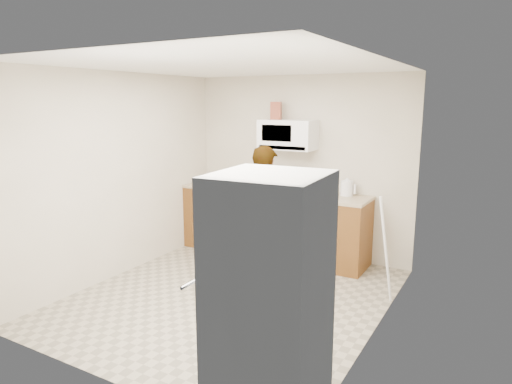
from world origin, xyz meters
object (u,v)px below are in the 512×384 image
Objects in this scene: person at (265,211)px; fridge at (269,300)px; microwave at (288,135)px; kettle at (347,188)px; saucepan at (276,183)px; gas_range at (283,223)px.

fridge is at bearing 131.97° from person.
microwave is 0.47× the size of person.
kettle is 1.02m from saucepan.
microwave is at bearing 90.00° from gas_range.
gas_range is 0.77m from person.
fridge reaches higher than person.
fridge is (1.37, -3.00, 0.36)m from gas_range.
fridge is at bearing -65.39° from gas_range.
microwave is 3.26× the size of saucepan.
person is 8.38× the size of kettle.
microwave is at bearing -162.50° from kettle.
fridge is 7.29× the size of saucepan.
person is at bearing -71.41° from saucepan.
person is 2.64m from fridge.
microwave is 0.45× the size of fridge.
microwave is 1.21m from person.
person reaches higher than kettle.
fridge is at bearing -66.28° from microwave.
kettle is (0.75, 0.85, 0.22)m from person.
gas_range is 0.57m from saucepan.
kettle is at bearing 95.70° from fridge.
fridge reaches higher than gas_range.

